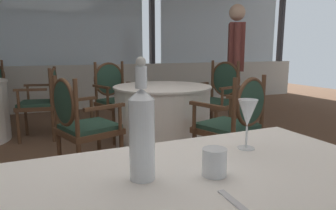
% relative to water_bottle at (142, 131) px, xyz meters
% --- Properties ---
extents(window_wall_far, '(11.04, 0.14, 2.92)m').
position_rel_water_bottle_xyz_m(window_wall_far, '(0.28, 5.18, 0.26)').
color(window_wall_far, beige).
rests_on(window_wall_far, ground_plane).
extents(dinner_fork, '(0.03, 0.21, 0.00)m').
position_rel_water_bottle_xyz_m(dinner_fork, '(0.16, -0.26, -0.14)').
color(dinner_fork, silver).
rests_on(dinner_fork, foreground_table).
extents(water_bottle, '(0.07, 0.07, 0.35)m').
position_rel_water_bottle_xyz_m(water_bottle, '(0.00, 0.00, 0.00)').
color(water_bottle, white).
rests_on(water_bottle, foreground_table).
extents(wine_glass, '(0.07, 0.07, 0.19)m').
position_rel_water_bottle_xyz_m(wine_glass, '(0.45, 0.10, -0.01)').
color(wine_glass, white).
rests_on(wine_glass, foreground_table).
extents(water_tumbler, '(0.07, 0.07, 0.08)m').
position_rel_water_bottle_xyz_m(water_tumbler, '(0.20, -0.06, -0.10)').
color(water_tumbler, white).
rests_on(water_tumbler, foreground_table).
extents(background_table_1, '(1.03, 1.03, 0.76)m').
position_rel_water_bottle_xyz_m(background_table_1, '(0.95, 2.11, -0.52)').
color(background_table_1, white).
rests_on(background_table_1, ground_plane).
extents(dining_chair_1_0, '(0.62, 0.58, 0.92)m').
position_rel_water_bottle_xyz_m(dining_chair_1_0, '(1.24, 1.22, -0.35)').
color(dining_chair_1_0, brown).
rests_on(dining_chair_1_0, ground_plane).
extents(dining_chair_1_1, '(0.58, 0.62, 0.99)m').
position_rel_water_bottle_xyz_m(dining_chair_1_1, '(1.85, 2.40, -0.32)').
color(dining_chair_1_1, brown).
rests_on(dining_chair_1_1, ground_plane).
extents(dining_chair_1_2, '(0.62, 0.58, 0.98)m').
position_rel_water_bottle_xyz_m(dining_chair_1_2, '(0.66, 3.01, -0.32)').
color(dining_chair_1_2, brown).
rests_on(dining_chair_1_2, ground_plane).
extents(dining_chair_1_3, '(0.58, 0.62, 0.91)m').
position_rel_water_bottle_xyz_m(dining_chair_1_3, '(0.06, 1.82, -0.36)').
color(dining_chair_1_3, brown).
rests_on(dining_chair_1_3, ground_plane).
extents(dining_chair_2_1, '(0.55, 0.60, 0.91)m').
position_rel_water_bottle_xyz_m(dining_chair_2_1, '(-0.17, 3.32, -0.37)').
color(dining_chair_2_1, brown).
rests_on(dining_chair_2_1, ground_plane).
extents(diner_person_0, '(0.36, 0.46, 1.73)m').
position_rel_water_bottle_xyz_m(diner_person_0, '(2.28, 2.66, 0.09)').
color(diner_person_0, '#424C42').
rests_on(diner_person_0, ground_plane).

